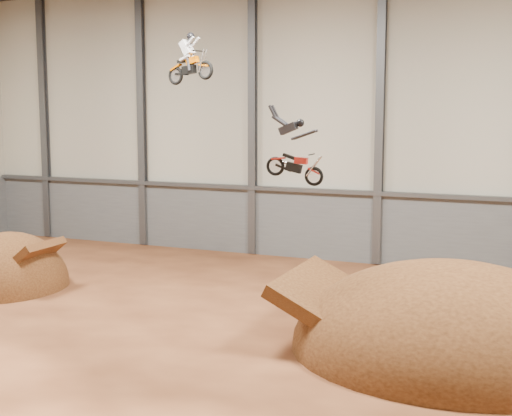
{
  "coord_description": "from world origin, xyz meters",
  "views": [
    {
      "loc": [
        11.12,
        -19.41,
        7.62
      ],
      "look_at": [
        1.36,
        4.0,
        4.1
      ],
      "focal_mm": 50.0,
      "sensor_mm": 36.0,
      "label": 1
    }
  ],
  "objects_px": {
    "landing_ramp": "(450,354)",
    "fmx_rider_b": "(293,146)",
    "fmx_rider_a": "(191,55)",
    "takeoff_ramp": "(8,288)"
  },
  "relations": [
    {
      "from": "takeoff_ramp",
      "to": "fmx_rider_b",
      "type": "relative_size",
      "value": 2.19
    },
    {
      "from": "landing_ramp",
      "to": "fmx_rider_b",
      "type": "height_order",
      "value": "fmx_rider_b"
    },
    {
      "from": "takeoff_ramp",
      "to": "landing_ramp",
      "type": "relative_size",
      "value": 0.55
    },
    {
      "from": "landing_ramp",
      "to": "fmx_rider_b",
      "type": "distance_m",
      "value": 8.2
    },
    {
      "from": "takeoff_ramp",
      "to": "landing_ramp",
      "type": "height_order",
      "value": "landing_ramp"
    },
    {
      "from": "fmx_rider_a",
      "to": "fmx_rider_b",
      "type": "distance_m",
      "value": 7.22
    },
    {
      "from": "takeoff_ramp",
      "to": "fmx_rider_b",
      "type": "distance_m",
      "value": 15.31
    },
    {
      "from": "landing_ramp",
      "to": "fmx_rider_a",
      "type": "height_order",
      "value": "fmx_rider_a"
    },
    {
      "from": "fmx_rider_a",
      "to": "landing_ramp",
      "type": "bearing_deg",
      "value": 0.05
    },
    {
      "from": "fmx_rider_a",
      "to": "fmx_rider_b",
      "type": "bearing_deg",
      "value": -18.98
    }
  ]
}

